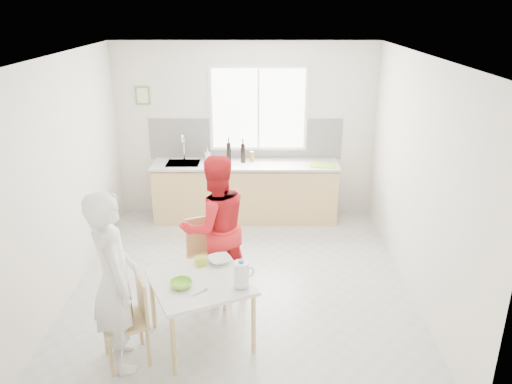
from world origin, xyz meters
TOP-DOWN VIEW (x-y plane):
  - ground at (0.00, 0.00)m, footprint 4.50×4.50m
  - room_shell at (0.00, 0.00)m, footprint 4.50×4.50m
  - window at (0.20, 2.23)m, footprint 1.50×0.06m
  - backsplash at (0.00, 2.24)m, footprint 3.00×0.02m
  - picture_frame at (-1.55, 2.23)m, footprint 0.22×0.03m
  - kitchen_counter at (-0.00, 1.95)m, footprint 2.84×0.64m
  - dining_table at (-0.37, -1.09)m, footprint 1.19×1.19m
  - chair_left at (-0.99, -1.37)m, footprint 0.53×0.53m
  - chair_far at (-0.39, -0.19)m, footprint 0.57×0.57m
  - person_white at (-1.09, -1.42)m, footprint 0.65×0.75m
  - person_red at (-0.28, -0.20)m, footprint 1.01×0.92m
  - bowl_green at (-0.53, -1.22)m, footprint 0.28×0.28m
  - bowl_white at (-0.20, -0.73)m, footprint 0.31×0.31m
  - milk_jug at (0.05, -1.21)m, footprint 0.21×0.15m
  - green_box at (-0.39, -0.79)m, footprint 0.13×0.13m
  - spoon at (-0.35, -1.32)m, footprint 0.12×0.12m
  - cutting_board at (1.16, 1.84)m, footprint 0.39×0.31m
  - wine_bottle_a at (-0.25, 1.98)m, footprint 0.07×0.07m
  - wine_bottle_b at (-0.03, 2.00)m, footprint 0.07×0.07m
  - jar_amber at (0.10, 2.03)m, footprint 0.06×0.06m
  - soap_bottle at (-0.59, 2.12)m, footprint 0.11×0.11m

SIDE VIEW (x-z plane):
  - ground at x=0.00m, z-range 0.00..0.00m
  - kitchen_counter at x=0.00m, z-range -0.27..1.10m
  - chair_left at x=-0.99m, z-range 0.04..0.91m
  - chair_far at x=-0.39m, z-range 0.05..0.97m
  - dining_table at x=-0.37m, z-range 0.27..0.97m
  - spoon at x=-0.35m, z-range 0.70..0.71m
  - bowl_white at x=-0.20m, z-range 0.69..0.75m
  - bowl_green at x=-0.53m, z-range 0.69..0.76m
  - green_box at x=-0.39m, z-range 0.69..0.78m
  - milk_jug at x=0.05m, z-range 0.70..0.97m
  - person_red at x=-0.28m, z-range 0.00..1.69m
  - person_white at x=-1.09m, z-range 0.00..1.75m
  - cutting_board at x=1.16m, z-range 0.92..0.93m
  - jar_amber at x=0.10m, z-range 0.92..1.08m
  - soap_bottle at x=-0.59m, z-range 0.92..1.10m
  - wine_bottle_b at x=-0.03m, z-range 0.92..1.22m
  - wine_bottle_a at x=-0.25m, z-range 0.92..1.24m
  - backsplash at x=0.00m, z-range 0.90..1.55m
  - room_shell at x=0.00m, z-range -0.61..3.89m
  - window at x=0.20m, z-range 1.05..2.35m
  - picture_frame at x=-1.55m, z-range 1.76..2.04m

